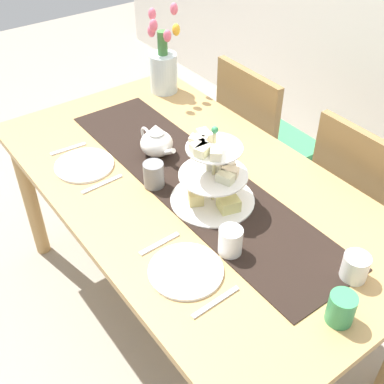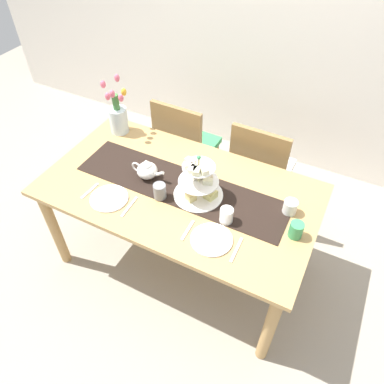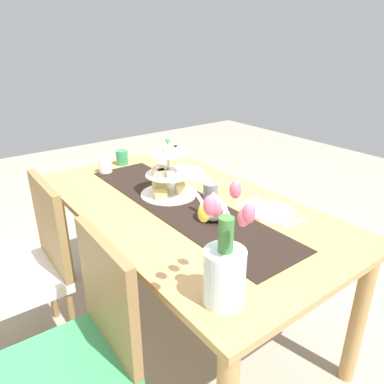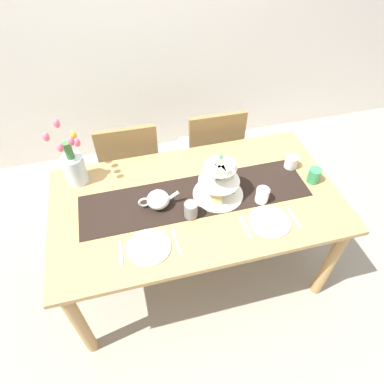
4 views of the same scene
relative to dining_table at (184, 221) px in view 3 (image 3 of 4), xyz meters
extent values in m
plane|color=gray|center=(0.00, 0.00, -0.65)|extent=(8.00, 8.00, 0.00)
cube|color=tan|center=(0.00, 0.00, 0.09)|extent=(1.70, 0.94, 0.03)
cylinder|color=tan|center=(-0.78, -0.40, -0.29)|extent=(0.07, 0.07, 0.72)
cylinder|color=tan|center=(0.78, -0.40, -0.29)|extent=(0.07, 0.07, 0.72)
cylinder|color=tan|center=(0.78, 0.40, -0.29)|extent=(0.07, 0.07, 0.72)
cylinder|color=olive|center=(-0.16, 0.59, -0.45)|extent=(0.04, 0.04, 0.41)
cube|color=#389356|center=(-0.34, 0.77, -0.22)|extent=(0.43, 0.43, 0.05)
cube|color=olive|center=(-0.34, 0.58, 0.03)|extent=(0.42, 0.04, 0.45)
cylinder|color=olive|center=(0.49, 0.59, -0.45)|extent=(0.04, 0.04, 0.41)
cylinder|color=olive|center=(0.13, 0.59, -0.45)|extent=(0.04, 0.04, 0.41)
cube|color=silver|center=(0.31, 0.77, -0.22)|extent=(0.43, 0.43, 0.05)
cube|color=olive|center=(0.31, 0.58, 0.03)|extent=(0.42, 0.04, 0.45)
cube|color=black|center=(0.00, 0.02, 0.10)|extent=(1.36, 0.34, 0.00)
cylinder|color=beige|center=(0.13, 0.00, 0.25)|extent=(0.01, 0.01, 0.28)
cylinder|color=white|center=(0.13, 0.00, 0.11)|extent=(0.30, 0.30, 0.01)
cylinder|color=white|center=(0.13, 0.00, 0.22)|extent=(0.24, 0.24, 0.01)
cylinder|color=white|center=(0.13, 0.00, 0.33)|extent=(0.19, 0.19, 0.01)
cube|color=#D9D37E|center=(0.21, 0.01, 0.13)|extent=(0.08, 0.08, 0.04)
cube|color=#E9D273|center=(0.11, 0.07, 0.13)|extent=(0.08, 0.08, 0.04)
cube|color=#D5C277|center=(0.11, -0.06, 0.13)|extent=(0.07, 0.07, 0.05)
cube|color=beige|center=(0.19, 0.01, 0.24)|extent=(0.06, 0.05, 0.03)
cube|color=beige|center=(0.17, 0.04, 0.24)|extent=(0.07, 0.06, 0.03)
cube|color=#F2E4CB|center=(0.14, 0.05, 0.24)|extent=(0.05, 0.07, 0.03)
cube|color=#EEE8CA|center=(0.13, 0.04, 0.24)|extent=(0.04, 0.06, 0.03)
cube|color=#EDE7CB|center=(0.09, 0.02, 0.24)|extent=(0.07, 0.06, 0.03)
cube|color=beige|center=(0.08, 0.00, 0.35)|extent=(0.06, 0.05, 0.03)
cube|color=beige|center=(0.09, -0.04, 0.35)|extent=(0.07, 0.06, 0.03)
cube|color=silver|center=(0.12, -0.06, 0.35)|extent=(0.04, 0.06, 0.03)
cube|color=beige|center=(0.15, -0.06, 0.35)|extent=(0.05, 0.06, 0.03)
cube|color=beige|center=(0.18, -0.03, 0.35)|extent=(0.07, 0.06, 0.03)
sphere|color=#389356|center=(0.13, 0.00, 0.40)|extent=(0.02, 0.02, 0.02)
ellipsoid|color=white|center=(-0.23, 0.00, 0.16)|extent=(0.13, 0.13, 0.10)
cone|color=white|center=(-0.23, 0.00, 0.22)|extent=(0.06, 0.06, 0.04)
cylinder|color=white|center=(-0.14, 0.00, 0.17)|extent=(0.07, 0.02, 0.06)
torus|color=white|center=(-0.31, 0.00, 0.16)|extent=(0.07, 0.01, 0.07)
cylinder|color=silver|center=(-0.67, 0.33, 0.19)|extent=(0.13, 0.13, 0.19)
cylinder|color=#3D7538|center=(-0.67, 0.33, 0.34)|extent=(0.05, 0.05, 0.12)
ellipsoid|color=#E5607A|center=(-0.61, 0.32, 0.40)|extent=(0.04, 0.04, 0.06)
ellipsoid|color=yellow|center=(-0.63, 0.38, 0.41)|extent=(0.04, 0.04, 0.06)
ellipsoid|color=#E5607A|center=(-0.70, 0.42, 0.47)|extent=(0.04, 0.04, 0.06)
ellipsoid|color=#E5607A|center=(-0.76, 0.34, 0.45)|extent=(0.04, 0.04, 0.06)
ellipsoid|color=#E5607A|center=(-0.70, 0.30, 0.40)|extent=(0.04, 0.04, 0.06)
ellipsoid|color=#E5607A|center=(-0.63, 0.26, 0.45)|extent=(0.04, 0.04, 0.06)
cylinder|color=white|center=(0.66, 0.12, 0.14)|extent=(0.08, 0.08, 0.08)
cylinder|color=white|center=(-0.33, -0.27, 0.11)|extent=(0.23, 0.23, 0.01)
cube|color=silver|center=(-0.47, -0.27, 0.10)|extent=(0.03, 0.15, 0.01)
cube|color=silver|center=(-0.18, -0.27, 0.10)|extent=(0.02, 0.17, 0.01)
cylinder|color=white|center=(0.35, -0.27, 0.11)|extent=(0.23, 0.23, 0.01)
cube|color=silver|center=(0.20, -0.27, 0.10)|extent=(0.02, 0.15, 0.01)
cube|color=silver|center=(0.49, -0.27, 0.10)|extent=(0.02, 0.17, 0.01)
cylinder|color=slate|center=(-0.06, -0.12, 0.15)|extent=(0.08, 0.08, 0.09)
cylinder|color=white|center=(0.36, -0.11, 0.15)|extent=(0.08, 0.08, 0.09)
cylinder|color=#389356|center=(0.74, -0.04, 0.15)|extent=(0.08, 0.08, 0.09)
camera|label=1|loc=(1.16, -0.85, 1.22)|focal=45.70mm
camera|label=2|loc=(0.81, -1.40, 1.68)|focal=34.18mm
camera|label=3|loc=(-1.35, 0.97, 0.87)|focal=33.98mm
camera|label=4|loc=(-0.36, -1.29, 1.56)|focal=31.26mm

